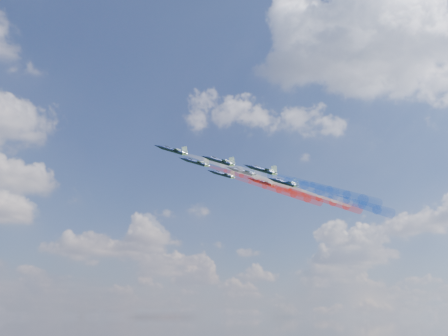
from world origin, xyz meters
TOP-DOWN VIEW (x-y plane):
  - jet_lead at (-19.55, 3.40)m, footprint 13.03×11.27m
  - trail_lead at (2.60, -1.05)m, footprint 36.12×11.49m
  - jet_inner_left at (-9.76, -8.07)m, footprint 13.03×11.27m
  - trail_inner_left at (12.39, -12.53)m, footprint 36.12×11.49m
  - jet_inner_right at (-6.90, 10.97)m, footprint 13.03×11.27m
  - trail_inner_right at (15.25, 6.52)m, footprint 36.12×11.49m
  - jet_outer_left at (-1.79, -18.08)m, footprint 13.03×11.27m
  - trail_outer_left at (20.36, -22.53)m, footprint 36.12×11.49m
  - jet_center_third at (3.53, -1.30)m, footprint 13.03×11.27m
  - trail_center_third at (25.68, -5.75)m, footprint 36.12×11.49m
  - jet_outer_right at (8.25, 17.73)m, footprint 13.03×11.27m
  - trail_outer_right at (30.40, 13.28)m, footprint 36.12×11.49m
  - jet_rear_left at (11.36, -12.25)m, footprint 13.03×11.27m
  - trail_rear_left at (33.51, -16.70)m, footprint 36.12×11.49m
  - jet_rear_right at (18.04, 7.34)m, footprint 13.03×11.27m
  - trail_rear_right at (40.20, 2.89)m, footprint 36.12×11.49m

SIDE VIEW (x-z plane):
  - trail_rear_left at x=33.51m, z-range 112.14..122.51m
  - trail_outer_left at x=20.36m, z-range 112.83..123.20m
  - jet_rear_left at x=11.36m, z-range 117.71..124.50m
  - jet_outer_left at x=-1.79m, z-range 118.40..125.19m
  - trail_inner_left at x=12.39m, z-range 116.64..127.01m
  - trail_center_third at x=25.68m, z-range 116.98..127.35m
  - trail_rear_right at x=40.20m, z-range 117.43..127.80m
  - jet_inner_left at x=-9.76m, z-range 122.21..129.00m
  - jet_center_third at x=3.53m, z-range 122.55..129.35m
  - trail_outer_right at x=30.40m, z-range 121.08..131.45m
  - jet_rear_right at x=18.04m, z-range 123.00..129.80m
  - trail_lead at x=2.60m, z-range 121.34..131.71m
  - trail_inner_right at x=15.25m, z-range 121.45..131.81m
  - jet_outer_right at x=8.25m, z-range 126.65..133.44m
  - jet_lead at x=-19.55m, z-range 126.91..133.70m
  - jet_inner_right at x=-6.90m, z-range 127.01..133.81m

